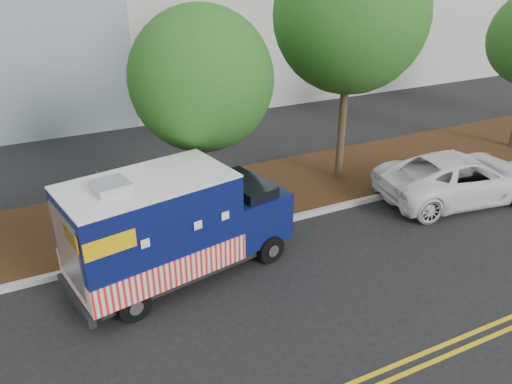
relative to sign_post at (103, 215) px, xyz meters
name	(u,v)px	position (x,y,z in m)	size (l,w,h in m)	color
ground	(181,280)	(1.35, -1.86, -1.20)	(120.00, 120.00, 0.00)	black
curb	(164,249)	(1.35, -0.46, -1.12)	(120.00, 0.18, 0.15)	#9E9E99
mulch_strip	(144,215)	(1.35, 1.64, -1.12)	(120.00, 4.00, 0.15)	black
tree_b	(201,80)	(3.11, 0.93, 2.91)	(3.88, 3.88, 6.06)	#38281C
tree_c	(351,16)	(8.07, 1.32, 4.23)	(4.69, 4.69, 7.79)	#38281C
sign_post	(103,215)	(0.00, 0.00, 0.00)	(0.06, 0.06, 2.40)	#473828
food_truck	(171,229)	(1.27, -1.61, 0.11)	(5.75, 3.00, 2.89)	black
white_car	(460,177)	(10.72, -1.50, -0.45)	(2.48, 5.37, 1.49)	white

